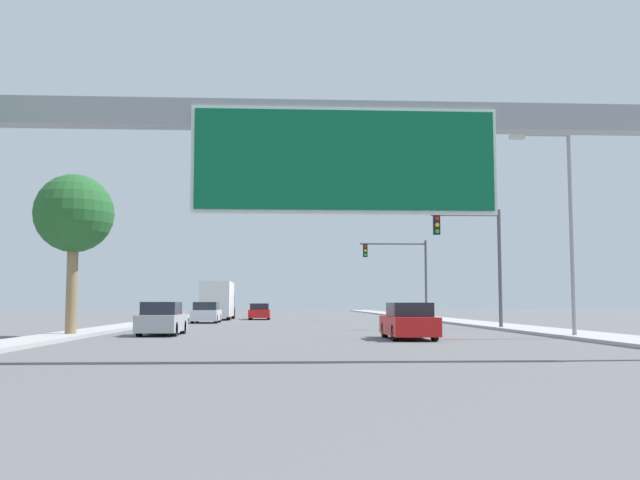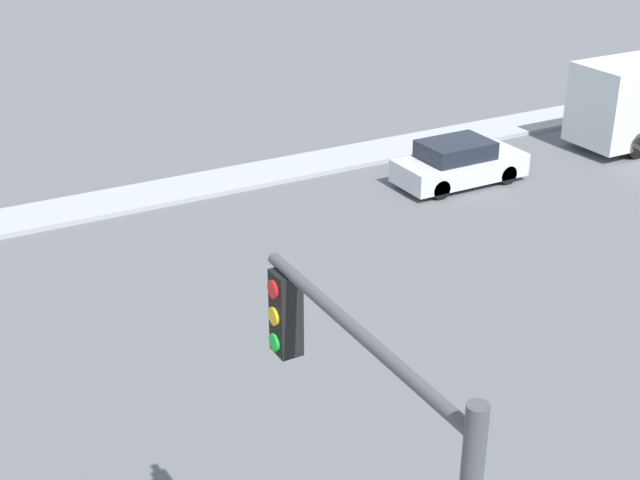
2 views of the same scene
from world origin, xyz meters
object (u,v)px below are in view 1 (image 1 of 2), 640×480
palm_tree_background (74,215)px  sign_gantry (344,146)px  car_far_center (260,312)px  street_lamp_right (564,215)px  truck_box_primary (218,301)px  car_mid_left (409,322)px  traffic_light_near_intersection (479,249)px  traffic_light_mid_block (405,265)px  car_near_left (206,313)px  car_far_right (162,320)px

palm_tree_background → sign_gantry: bearing=-50.8°
car_far_center → street_lamp_right: bearing=-67.4°
sign_gantry → truck_box_primary: bearing=99.3°
sign_gantry → car_mid_left: 12.10m
car_far_center → car_mid_left: size_ratio=1.07×
sign_gantry → palm_tree_background: size_ratio=2.90×
traffic_light_near_intersection → traffic_light_mid_block: 20.01m
car_near_left → traffic_light_near_intersection: (16.09, -13.26, 3.65)m
truck_box_primary → street_lamp_right: 36.46m
truck_box_primary → sign_gantry: bearing=-80.7°
car_mid_left → palm_tree_background: 15.01m
car_near_left → car_far_right: (0.00, -18.81, 0.00)m
sign_gantry → street_lamp_right: 14.61m
truck_box_primary → traffic_light_near_intersection: (16.09, -22.56, 2.74)m
car_near_left → palm_tree_background: (-3.59, -20.39, 4.53)m
sign_gantry → car_mid_left: (3.50, 10.53, -4.82)m
sign_gantry → truck_box_primary: size_ratio=2.49×
car_far_right → palm_tree_background: palm_tree_background is taller
car_near_left → car_far_right: bearing=-90.0°
traffic_light_near_intersection → car_far_center: bearing=118.7°
street_lamp_right → car_far_right: bearing=167.0°
traffic_light_near_intersection → traffic_light_mid_block: size_ratio=0.99×
traffic_light_mid_block → truck_box_primary: bearing=170.6°
truck_box_primary → car_far_center: bearing=7.7°
car_mid_left → traffic_light_near_intersection: size_ratio=0.68×
traffic_light_mid_block → traffic_light_near_intersection: bearing=-88.3°
car_far_right → traffic_light_mid_block: 30.12m
car_far_right → street_lamp_right: size_ratio=0.51×
car_far_right → truck_box_primary: (-0.00, 28.11, 0.91)m
palm_tree_background → street_lamp_right: bearing=-6.5°
traffic_light_mid_block → street_lamp_right: street_lamp_right is taller
palm_tree_background → car_mid_left: bearing=-9.8°
car_far_center → palm_tree_background: bearing=-103.2°
traffic_light_near_intersection → palm_tree_background: palm_tree_background is taller
car_far_right → traffic_light_near_intersection: size_ratio=0.67×
car_near_left → truck_box_primary: 9.34m
car_far_center → car_mid_left: 33.35m
car_mid_left → traffic_light_mid_block: (5.00, 29.58, 3.81)m
car_near_left → truck_box_primary: truck_box_primary is taller
car_mid_left → car_near_left: bearing=114.7°
car_mid_left → traffic_light_mid_block: 30.24m
car_near_left → traffic_light_mid_block: bearing=23.5°
car_mid_left → palm_tree_background: (-14.09, 2.45, 4.54)m
truck_box_primary → car_far_right: bearing=-90.0°
sign_gantry → traffic_light_mid_block: size_ratio=3.09×
car_far_center → traffic_light_mid_block: size_ratio=0.72×
traffic_light_near_intersection → palm_tree_background: (-19.69, -7.13, 0.88)m
car_mid_left → palm_tree_background: bearing=170.2°
palm_tree_background → truck_box_primary: bearing=83.1°
sign_gantry → car_far_center: sign_gantry is taller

